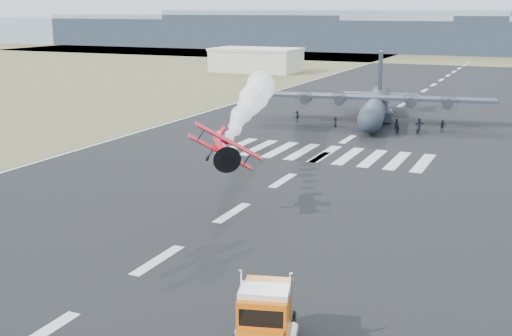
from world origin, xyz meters
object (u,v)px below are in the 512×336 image
Objects in this scene: crew_c at (297,116)px; crew_b at (397,124)px; aerobatic_biplane at (222,147)px; crew_g at (418,128)px; transport_aircraft at (376,104)px; crew_f at (419,125)px; crew_d at (442,126)px; semi_truck at (264,321)px; crew_e at (335,122)px; crew_a at (418,128)px; hangar_left at (256,60)px; crew_h at (397,130)px.

crew_b is at bearing 94.27° from crew_c.
aerobatic_biplane reaches higher than crew_g.
transport_aircraft is at bearing -16.36° from crew_g.
crew_d is at bearing -46.09° from crew_f.
crew_d is at bearing -36.32° from transport_aircraft.
semi_truck reaches higher than crew_d.
transport_aircraft is 19.55× the size of crew_f.
crew_e is (-9.11, -1.20, -0.08)m from crew_b.
semi_truck reaches higher than crew_a.
hangar_left is at bearing 93.90° from aerobatic_biplane.
crew_c is at bearing 21.38° from crew_g.
semi_truck is at bearing -116.65° from crew_b.
hangar_left is at bearing 132.39° from crew_d.
crew_f is (12.20, 2.16, 0.13)m from crew_e.
crew_b is at bearing 148.99° from crew_f.
crew_f is 1.03× the size of crew_g.
crew_g is (0.39, -2.96, -0.03)m from crew_f.
hangar_left is 155.33m from semi_truck.
hangar_left is 86.19m from transport_aircraft.
crew_g is (-3.87, 64.14, -0.89)m from semi_truck.
aerobatic_biplane is at bearing -67.09° from hangar_left.
semi_truck is 4.62× the size of crew_g.
hangar_left is 13.24× the size of crew_f.
crew_f is (8.21, 47.50, -5.16)m from aerobatic_biplane.
semi_truck is 1.36× the size of aerobatic_biplane.
crew_h is at bearing 62.84° from aerobatic_biplane.
transport_aircraft is (51.81, -68.88, -0.71)m from hangar_left.
transport_aircraft reaches higher than crew_c.
aerobatic_biplane is 3.30× the size of crew_f.
hangar_left is at bearing 130.49° from crew_h.
crew_a is at bearing 90.57° from crew_c.
crew_a is 2.39m from crew_f.
transport_aircraft is at bearing 156.28° from crew_d.
crew_a reaches higher than crew_e.
semi_truck reaches higher than crew_c.
aerobatic_biplane is at bearing 19.78° from crew_c.
aerobatic_biplane is 45.66m from crew_g.
crew_f reaches higher than crew_e.
crew_c is at bearing 144.48° from crew_b.
hangar_left is 14.93× the size of crew_h.
crew_d reaches higher than crew_e.
crew_d reaches higher than crew_c.
crew_a is 1.02× the size of crew_h.
crew_g is at bearing 60.06° from aerobatic_biplane.
crew_b is 9.19m from crew_e.
aerobatic_biplane is (-12.47, 19.60, 4.30)m from semi_truck.
crew_h is at bearing 81.29° from crew_c.
semi_truck is at bearing -76.55° from aerobatic_biplane.
hangar_left is at bearing -22.85° from crew_g.
crew_b is at bearing 108.19° from crew_h.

